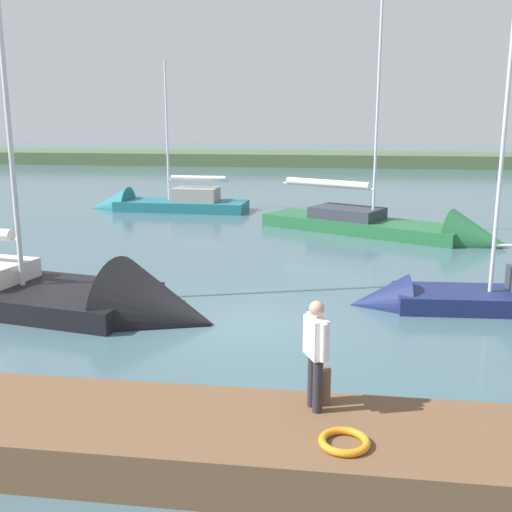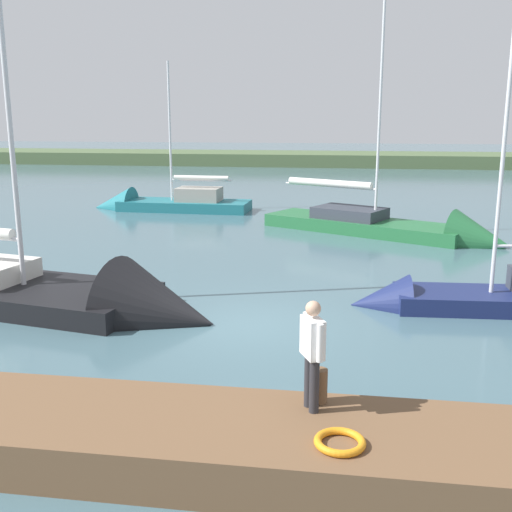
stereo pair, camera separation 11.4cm
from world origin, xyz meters
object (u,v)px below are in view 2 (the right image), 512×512
life_ring_buoy (340,442)px  sailboat_far_right (475,305)px  sailboat_behind_pier (159,207)px  sailboat_outer_mooring (404,232)px  mooring_post_near (319,386)px  person_on_dock (312,349)px  sailboat_near_dock (66,304)px

life_ring_buoy → sailboat_far_right: 8.93m
sailboat_behind_pier → sailboat_outer_mooring: bearing=156.7°
sailboat_outer_mooring → sailboat_far_right: bearing=-56.6°
mooring_post_near → sailboat_behind_pier: (9.33, -22.12, -0.81)m
sailboat_outer_mooring → person_on_dock: (2.74, 16.73, 1.38)m
sailboat_behind_pier → mooring_post_near: bearing=114.7°
sailboat_behind_pier → sailboat_outer_mooring: (-11.96, 5.62, 0.09)m
sailboat_outer_mooring → person_on_dock: sailboat_outer_mooring is taller
person_on_dock → mooring_post_near: bearing=40.6°
mooring_post_near → sailboat_near_dock: sailboat_near_dock is taller
sailboat_behind_pier → person_on_dock: sailboat_behind_pier is taller
person_on_dock → sailboat_far_right: bearing=38.3°
sailboat_far_right → person_on_dock: bearing=60.1°
life_ring_buoy → person_on_dock: person_on_dock is taller
sailboat_far_right → sailboat_behind_pier: 19.80m
life_ring_buoy → sailboat_behind_pier: (9.64, -23.29, -0.60)m
sailboat_near_dock → sailboat_far_right: bearing=19.2°
life_ring_buoy → sailboat_behind_pier: 25.22m
sailboat_behind_pier → life_ring_buoy: bearing=114.4°
mooring_post_near → life_ring_buoy: size_ratio=0.77×
sailboat_near_dock → person_on_dock: size_ratio=6.74×
life_ring_buoy → sailboat_outer_mooring: sailboat_outer_mooring is taller
life_ring_buoy → sailboat_near_dock: sailboat_near_dock is taller
sailboat_behind_pier → sailboat_outer_mooring: size_ratio=0.78×
sailboat_behind_pier → person_on_dock: bearing=114.3°
sailboat_far_right → sailboat_outer_mooring: (0.96, -9.39, 0.10)m
sailboat_far_right → sailboat_near_dock: 10.32m
life_ring_buoy → mooring_post_near: bearing=-74.9°
sailboat_outer_mooring → sailboat_near_dock: 14.29m
sailboat_behind_pier → sailboat_near_dock: size_ratio=0.79×
mooring_post_near → person_on_dock: bearing=65.6°
person_on_dock → sailboat_near_dock: bearing=113.1°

